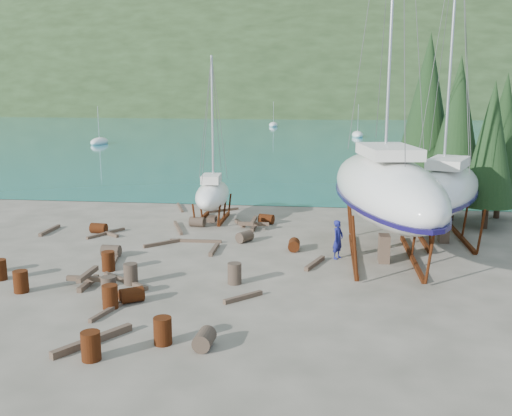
# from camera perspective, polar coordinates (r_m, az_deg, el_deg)

# --- Properties ---
(ground) EXTENTS (600.00, 600.00, 0.00)m
(ground) POSITION_cam_1_polar(r_m,az_deg,el_deg) (25.55, -4.02, -6.31)
(ground) COLOR #575244
(ground) RESTS_ON ground
(bay_water) EXTENTS (700.00, 700.00, 0.00)m
(bay_water) POSITION_cam_1_polar(r_m,az_deg,el_deg) (338.98, 6.48, 10.08)
(bay_water) COLOR #1C718C
(bay_water) RESTS_ON ground
(far_hill) EXTENTS (800.00, 360.00, 110.00)m
(far_hill) POSITION_cam_1_polar(r_m,az_deg,el_deg) (343.98, 6.50, 10.10)
(far_hill) COLOR #213018
(far_hill) RESTS_ON ground
(far_house_left) EXTENTS (6.60, 5.60, 5.60)m
(far_house_left) POSITION_cam_1_polar(r_m,az_deg,el_deg) (223.51, -9.81, 10.06)
(far_house_left) COLOR beige
(far_house_left) RESTS_ON ground
(far_house_center) EXTENTS (6.60, 5.60, 5.60)m
(far_house_center) POSITION_cam_1_polar(r_m,az_deg,el_deg) (215.35, 0.59, 10.17)
(far_house_center) COLOR beige
(far_house_center) RESTS_ON ground
(far_house_right) EXTENTS (6.60, 5.60, 5.60)m
(far_house_right) POSITION_cam_1_polar(r_m,az_deg,el_deg) (215.39, 14.12, 9.84)
(far_house_right) COLOR beige
(far_house_right) RESTS_ON ground
(cypress_near_right) EXTENTS (3.60, 3.60, 10.00)m
(cypress_near_right) POSITION_cam_1_polar(r_m,az_deg,el_deg) (36.73, 19.46, 7.70)
(cypress_near_right) COLOR black
(cypress_near_right) RESTS_ON ground
(cypress_mid_right) EXTENTS (3.06, 3.06, 8.50)m
(cypress_mid_right) POSITION_cam_1_polar(r_m,az_deg,el_deg) (35.20, 22.43, 5.93)
(cypress_mid_right) COLOR black
(cypress_mid_right) RESTS_ON ground
(cypress_back_left) EXTENTS (4.14, 4.14, 11.50)m
(cypress_back_left) POSITION_cam_1_polar(r_m,az_deg,el_deg) (38.38, 16.70, 9.31)
(cypress_back_left) COLOR black
(cypress_back_left) RESTS_ON ground
(cypress_far_right) EXTENTS (3.24, 3.24, 9.00)m
(cypress_far_right) POSITION_cam_1_polar(r_m,az_deg,el_deg) (38.46, 23.49, 6.68)
(cypress_far_right) COLOR black
(cypress_far_right) RESTS_ON ground
(moored_boat_left) EXTENTS (2.00, 5.00, 6.05)m
(moored_boat_left) POSITION_cam_1_polar(r_m,az_deg,el_deg) (91.10, -15.39, 6.40)
(moored_boat_left) COLOR white
(moored_boat_left) RESTS_ON ground
(moored_boat_mid) EXTENTS (2.00, 5.00, 6.05)m
(moored_boat_mid) POSITION_cam_1_polar(r_m,az_deg,el_deg) (104.25, 10.11, 7.22)
(moored_boat_mid) COLOR white
(moored_boat_mid) RESTS_ON ground
(moored_boat_far) EXTENTS (2.00, 5.00, 6.05)m
(moored_boat_far) POSITION_cam_1_polar(r_m,az_deg,el_deg) (134.67, 1.75, 8.31)
(moored_boat_far) COLOR white
(moored_boat_far) RESTS_ON ground
(large_sailboat_near) EXTENTS (6.01, 13.93, 21.21)m
(large_sailboat_near) POSITION_cam_1_polar(r_m,az_deg,el_deg) (27.38, 12.80, 1.97)
(large_sailboat_near) COLOR white
(large_sailboat_near) RESTS_ON ground
(large_sailboat_far) EXTENTS (6.84, 11.07, 16.89)m
(large_sailboat_far) POSITION_cam_1_polar(r_m,az_deg,el_deg) (31.87, 18.32, 1.80)
(large_sailboat_far) COLOR white
(large_sailboat_far) RESTS_ON ground
(small_sailboat_shore) EXTENTS (2.43, 6.35, 9.96)m
(small_sailboat_shore) POSITION_cam_1_polar(r_m,az_deg,el_deg) (35.23, -4.38, 1.40)
(small_sailboat_shore) COLOR white
(small_sailboat_shore) RESTS_ON ground
(worker) EXTENTS (0.73, 0.81, 1.87)m
(worker) POSITION_cam_1_polar(r_m,az_deg,el_deg) (27.42, 8.20, -3.13)
(worker) COLOR navy
(worker) RESTS_ON ground
(drum_0) EXTENTS (0.58, 0.58, 0.88)m
(drum_0) POSITION_cam_1_polar(r_m,az_deg,el_deg) (26.55, -24.26, -5.65)
(drum_0) COLOR #5A2A0F
(drum_0) RESTS_ON ground
(drum_1) EXTENTS (0.62, 0.91, 0.58)m
(drum_1) POSITION_cam_1_polar(r_m,az_deg,el_deg) (18.19, -5.19, -12.95)
(drum_1) COLOR #2D2823
(drum_1) RESTS_ON ground
(drum_2) EXTENTS (0.93, 0.65, 0.58)m
(drum_2) POSITION_cam_1_polar(r_m,az_deg,el_deg) (33.34, -15.46, -1.96)
(drum_2) COLOR #5A2A0F
(drum_2) RESTS_ON ground
(drum_3) EXTENTS (0.58, 0.58, 0.88)m
(drum_3) POSITION_cam_1_polar(r_m,az_deg,el_deg) (18.01, -16.19, -13.11)
(drum_3) COLOR #5A2A0F
(drum_3) RESTS_ON ground
(drum_4) EXTENTS (1.01, 0.81, 0.58)m
(drum_4) POSITION_cam_1_polar(r_m,az_deg,el_deg) (34.48, 1.04, -1.10)
(drum_4) COLOR #5A2A0F
(drum_4) RESTS_ON ground
(drum_5) EXTENTS (0.58, 0.58, 0.88)m
(drum_5) POSITION_cam_1_polar(r_m,az_deg,el_deg) (24.25, -12.42, -6.46)
(drum_5) COLOR #2D2823
(drum_5) RESTS_ON ground
(drum_6) EXTENTS (0.60, 0.89, 0.58)m
(drum_6) POSITION_cam_1_polar(r_m,az_deg,el_deg) (28.72, 3.82, -3.70)
(drum_6) COLOR #5A2A0F
(drum_6) RESTS_ON ground
(drum_7) EXTENTS (0.58, 0.58, 0.88)m
(drum_7) POSITION_cam_1_polar(r_m,az_deg,el_deg) (18.56, -9.32, -12.02)
(drum_7) COLOR #5A2A0F
(drum_7) RESTS_ON ground
(drum_9) EXTENTS (0.96, 0.71, 0.58)m
(drum_9) POSITION_cam_1_polar(r_m,az_deg,el_deg) (33.88, -5.89, -1.39)
(drum_9) COLOR #2D2823
(drum_9) RESTS_ON ground
(drum_10) EXTENTS (0.58, 0.58, 0.88)m
(drum_10) POSITION_cam_1_polar(r_m,az_deg,el_deg) (21.83, -14.38, -8.59)
(drum_10) COLOR #5A2A0F
(drum_10) RESTS_ON ground
(drum_11) EXTENTS (0.97, 1.05, 0.58)m
(drum_11) POSITION_cam_1_polar(r_m,az_deg,el_deg) (30.27, -1.13, -2.88)
(drum_11) COLOR #2D2823
(drum_11) RESTS_ON ground
(drum_12) EXTENTS (1.05, 0.98, 0.58)m
(drum_12) POSITION_cam_1_polar(r_m,az_deg,el_deg) (22.27, -12.34, -8.50)
(drum_12) COLOR #5A2A0F
(drum_12) RESTS_ON ground
(drum_13) EXTENTS (0.58, 0.58, 0.88)m
(drum_13) POSITION_cam_1_polar(r_m,az_deg,el_deg) (24.61, -22.46, -6.81)
(drum_13) COLOR #5A2A0F
(drum_13) RESTS_ON ground
(drum_14) EXTENTS (0.58, 0.58, 0.88)m
(drum_14) POSITION_cam_1_polar(r_m,az_deg,el_deg) (26.26, -14.55, -5.17)
(drum_14) COLOR #5A2A0F
(drum_14) RESTS_ON ground
(drum_15) EXTENTS (0.90, 0.61, 0.58)m
(drum_15) POSITION_cam_1_polar(r_m,az_deg,el_deg) (28.48, -14.29, -4.17)
(drum_15) COLOR #2D2823
(drum_15) RESTS_ON ground
(drum_16) EXTENTS (0.58, 0.58, 0.88)m
(drum_16) POSITION_cam_1_polar(r_m,az_deg,el_deg) (22.80, -14.51, -7.72)
(drum_16) COLOR #2D2823
(drum_16) RESTS_ON ground
(drum_17) EXTENTS (0.58, 0.58, 0.88)m
(drum_17) POSITION_cam_1_polar(r_m,az_deg,el_deg) (23.77, -2.16, -6.56)
(drum_17) COLOR #2D2823
(drum_17) RESTS_ON ground
(timber_0) EXTENTS (1.13, 2.66, 0.14)m
(timber_0) POSITION_cam_1_polar(r_m,az_deg,el_deg) (39.40, -7.60, 0.07)
(timber_0) COLOR brown
(timber_0) RESTS_ON ground
(timber_1) EXTENTS (0.90, 2.05, 0.19)m
(timber_1) POSITION_cam_1_polar(r_m,az_deg,el_deg) (26.44, 5.90, -5.51)
(timber_1) COLOR brown
(timber_1) RESTS_ON ground
(timber_2) EXTENTS (0.19, 2.29, 0.19)m
(timber_2) POSITION_cam_1_polar(r_m,az_deg,el_deg) (34.52, -19.93, -2.12)
(timber_2) COLOR brown
(timber_2) RESTS_ON ground
(timber_3) EXTENTS (0.77, 2.45, 0.15)m
(timber_3) POSITION_cam_1_polar(r_m,az_deg,el_deg) (21.69, -14.24, -9.74)
(timber_3) COLOR brown
(timber_3) RESTS_ON ground
(timber_4) EXTENTS (1.66, 1.66, 0.17)m
(timber_4) POSITION_cam_1_polar(r_m,az_deg,el_deg) (30.16, -9.33, -3.49)
(timber_4) COLOR brown
(timber_4) RESTS_ON ground
(timber_5) EXTENTS (2.50, 1.80, 0.16)m
(timber_5) POSITION_cam_1_polar(r_m,az_deg,el_deg) (24.59, -12.94, -7.11)
(timber_5) COLOR brown
(timber_5) RESTS_ON ground
(timber_6) EXTENTS (0.88, 1.57, 0.19)m
(timber_6) POSITION_cam_1_polar(r_m,az_deg,el_deg) (34.22, -1.62, -1.54)
(timber_6) COLOR brown
(timber_6) RESTS_ON ground
(timber_7) EXTENTS (1.38, 1.37, 0.17)m
(timber_7) POSITION_cam_1_polar(r_m,az_deg,el_deg) (22.13, -1.29, -8.91)
(timber_7) COLOR brown
(timber_7) RESTS_ON ground
(timber_8) EXTENTS (0.22, 2.05, 0.19)m
(timber_8) POSITION_cam_1_polar(r_m,az_deg,el_deg) (28.68, -4.20, -4.13)
(timber_8) COLOR brown
(timber_8) RESTS_ON ground
(timber_9) EXTENTS (1.88, 1.47, 0.15)m
(timber_9) POSITION_cam_1_polar(r_m,az_deg,el_deg) (38.16, -3.28, -0.22)
(timber_9) COLOR brown
(timber_9) RESTS_ON ground
(timber_10) EXTENTS (1.30, 2.94, 0.16)m
(timber_10) POSITION_cam_1_polar(r_m,az_deg,el_deg) (33.45, -7.80, -1.96)
(timber_10) COLOR brown
(timber_10) RESTS_ON ground
(timber_11) EXTENTS (2.76, 0.20, 0.15)m
(timber_11) POSITION_cam_1_polar(r_m,az_deg,el_deg) (30.42, -6.05, -3.29)
(timber_11) COLOR brown
(timber_11) RESTS_ON ground
(timber_12) EXTENTS (0.65, 2.07, 0.17)m
(timber_12) POSITION_cam_1_polar(r_m,az_deg,el_deg) (27.65, -13.92, -5.06)
(timber_12) COLOR brown
(timber_12) RESTS_ON ground
(timber_15) EXTENTS (1.35, 2.45, 0.15)m
(timber_15) POSITION_cam_1_polar(r_m,az_deg,el_deg) (32.96, -14.76, -2.46)
(timber_15) COLOR brown
(timber_15) RESTS_ON ground
(timber_16) EXTENTS (1.78, 2.53, 0.23)m
(timber_16) POSITION_cam_1_polar(r_m,az_deg,el_deg) (19.17, -15.99, -12.61)
(timber_16) COLOR brown
(timber_16) RESTS_ON ground
(timber_17) EXTENTS (1.79, 1.37, 0.16)m
(timber_17) POSITION_cam_1_polar(r_m,az_deg,el_deg) (32.96, -14.67, -2.44)
(timber_17) COLOR brown
(timber_17) RESTS_ON ground
(timber_pile_fore) EXTENTS (1.80, 1.80, 0.60)m
(timber_pile_fore) POSITION_cam_1_polar(r_m,az_deg,el_deg) (24.53, -16.46, -6.80)
(timber_pile_fore) COLOR brown
(timber_pile_fore) RESTS_ON ground
(timber_pile_aft) EXTENTS (1.80, 1.80, 0.60)m
(timber_pile_aft) POSITION_cam_1_polar(r_m,az_deg,el_deg) (33.13, -0.23, -1.60)
(timber_pile_aft) COLOR brown
(timber_pile_aft) RESTS_ON ground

